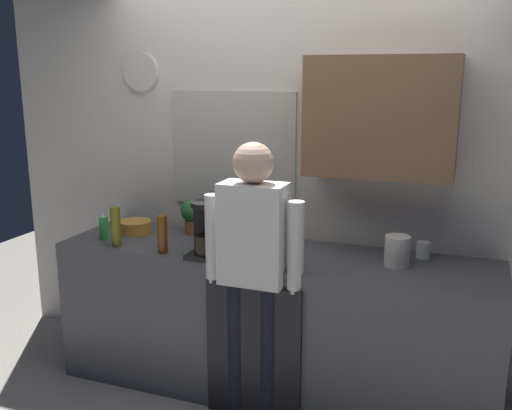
% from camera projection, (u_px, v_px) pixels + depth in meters
% --- Properties ---
extents(kitchen_counter, '(2.64, 0.64, 0.91)m').
position_uv_depth(kitchen_counter, '(271.00, 322.00, 3.50)').
color(kitchen_counter, '#4C4C51').
rests_on(kitchen_counter, ground_plane).
extents(dishwasher_panel, '(0.56, 0.02, 0.82)m').
position_uv_depth(dishwasher_panel, '(253.00, 353.00, 3.21)').
color(dishwasher_panel, black).
rests_on(dishwasher_panel, ground_plane).
extents(back_wall_assembly, '(4.24, 0.42, 2.60)m').
position_uv_depth(back_wall_assembly, '(302.00, 167.00, 3.64)').
color(back_wall_assembly, silver).
rests_on(back_wall_assembly, ground_plane).
extents(coffee_maker, '(0.20, 0.20, 0.33)m').
position_uv_depth(coffee_maker, '(208.00, 232.00, 3.29)').
color(coffee_maker, black).
rests_on(coffee_maker, kitchen_counter).
extents(bottle_olive_oil, '(0.06, 0.06, 0.25)m').
position_uv_depth(bottle_olive_oil, '(116.00, 227.00, 3.48)').
color(bottle_olive_oil, olive).
rests_on(bottle_olive_oil, kitchen_counter).
extents(bottle_green_wine, '(0.07, 0.07, 0.30)m').
position_uv_depth(bottle_green_wine, '(215.00, 215.00, 3.68)').
color(bottle_green_wine, '#195923').
rests_on(bottle_green_wine, kitchen_counter).
extents(bottle_clear_soda, '(0.09, 0.09, 0.28)m').
position_uv_depth(bottle_clear_soda, '(241.00, 221.00, 3.55)').
color(bottle_clear_soda, '#2D8C33').
rests_on(bottle_clear_soda, kitchen_counter).
extents(bottle_red_vinegar, '(0.06, 0.06, 0.22)m').
position_uv_depth(bottle_red_vinegar, '(240.00, 237.00, 3.33)').
color(bottle_red_vinegar, maroon).
rests_on(bottle_red_vinegar, kitchen_counter).
extents(bottle_amber_beer, '(0.06, 0.06, 0.23)m').
position_uv_depth(bottle_amber_beer, '(162.00, 234.00, 3.36)').
color(bottle_amber_beer, brown).
rests_on(bottle_amber_beer, kitchen_counter).
extents(cup_white_mug, '(0.08, 0.08, 0.10)m').
position_uv_depth(cup_white_mug, '(423.00, 250.00, 3.28)').
color(cup_white_mug, white).
rests_on(cup_white_mug, kitchen_counter).
extents(mixing_bowl, '(0.22, 0.22, 0.08)m').
position_uv_depth(mixing_bowl, '(135.00, 227.00, 3.81)').
color(mixing_bowl, orange).
rests_on(mixing_bowl, kitchen_counter).
extents(potted_plant, '(0.15, 0.15, 0.23)m').
position_uv_depth(potted_plant, '(192.00, 214.00, 3.76)').
color(potted_plant, '#9E5638').
rests_on(potted_plant, kitchen_counter).
extents(dish_soap, '(0.06, 0.06, 0.18)m').
position_uv_depth(dish_soap, '(104.00, 228.00, 3.63)').
color(dish_soap, green).
rests_on(dish_soap, kitchen_counter).
extents(storage_canister, '(0.14, 0.14, 0.17)m').
position_uv_depth(storage_canister, '(397.00, 251.00, 3.14)').
color(storage_canister, silver).
rests_on(storage_canister, kitchen_counter).
extents(person_at_sink, '(0.57, 0.22, 1.60)m').
position_uv_depth(person_at_sink, '(253.00, 260.00, 3.12)').
color(person_at_sink, black).
rests_on(person_at_sink, ground_plane).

